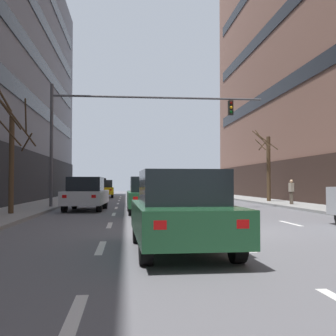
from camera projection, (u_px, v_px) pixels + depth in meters
ground_plane at (214, 231)px, 12.70m from camera, size 120.00×120.00×0.00m
lane_stripe_l1_s2 at (73, 320)px, 4.43m from camera, size 0.16×2.00×0.01m
lane_stripe_l1_s3 at (101, 247)px, 9.40m from camera, size 0.16×2.00×0.01m
lane_stripe_l1_s4 at (110, 225)px, 14.37m from camera, size 0.16×2.00×0.01m
lane_stripe_l1_s5 at (114, 214)px, 19.34m from camera, size 0.16×2.00×0.01m
lane_stripe_l1_s6 at (116, 208)px, 24.32m from camera, size 0.16×2.00×0.01m
lane_stripe_l1_s7 at (118, 204)px, 29.29m from camera, size 0.16×2.00×0.01m
lane_stripe_l1_s8 at (119, 201)px, 34.26m from camera, size 0.16×2.00×0.01m
lane_stripe_l1_s9 at (120, 198)px, 39.23m from camera, size 0.16×2.00×0.01m
lane_stripe_l1_s10 at (121, 197)px, 44.21m from camera, size 0.16×2.00×0.01m
lane_stripe_l2_s3 at (241, 245)px, 9.72m from camera, size 0.16×2.00×0.01m
lane_stripe_l2_s4 at (202, 224)px, 14.69m from camera, size 0.16×2.00×0.01m
lane_stripe_l2_s5 at (183, 214)px, 19.66m from camera, size 0.16×2.00×0.01m
lane_stripe_l2_s6 at (171, 207)px, 24.63m from camera, size 0.16×2.00×0.01m
lane_stripe_l2_s7 at (164, 203)px, 29.61m from camera, size 0.16×2.00×0.01m
lane_stripe_l2_s8 at (158, 200)px, 34.58m from camera, size 0.16×2.00×0.01m
lane_stripe_l2_s9 at (154, 198)px, 39.55m from camera, size 0.16×2.00×0.01m
lane_stripe_l2_s10 at (151, 196)px, 44.52m from camera, size 0.16×2.00×0.01m
lane_stripe_l3_s4 at (290, 223)px, 15.01m from camera, size 0.16×2.00×0.01m
lane_stripe_l3_s5 at (250, 213)px, 19.98m from camera, size 0.16×2.00×0.01m
lane_stripe_l3_s6 at (225, 207)px, 24.95m from camera, size 0.16×2.00×0.01m
lane_stripe_l3_s7 at (208, 203)px, 29.92m from camera, size 0.16×2.00×0.01m
lane_stripe_l3_s8 at (197, 200)px, 34.89m from camera, size 0.16×2.00×0.01m
lane_stripe_l3_s9 at (188, 198)px, 39.87m from camera, size 0.16×2.00×0.01m
lane_stripe_l3_s10 at (181, 196)px, 44.84m from camera, size 0.16×2.00×0.01m
car_driving_0 at (86, 194)px, 22.05m from camera, size 2.18×4.75×1.75m
car_driving_1 at (188, 191)px, 29.13m from camera, size 2.07×4.63×1.71m
car_driving_2 at (142, 193)px, 27.30m from camera, size 1.83×4.18×1.55m
car_driving_3 at (181, 212)px, 8.85m from camera, size 2.01×4.59×1.71m
car_driving_4 at (148, 195)px, 19.91m from camera, size 1.98×4.62×1.72m
taxi_driving_5 at (104, 189)px, 41.36m from camera, size 2.07×4.64×1.90m
traffic_signal_0 at (120, 121)px, 23.91m from camera, size 12.10×0.35×6.85m
street_tree_0 at (268, 166)px, 30.22m from camera, size 1.49×1.78×5.11m
street_tree_2 at (13, 158)px, 18.07m from camera, size 1.72×1.91×5.03m
pedestrian_0 at (291, 190)px, 25.71m from camera, size 0.26×0.52×1.50m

